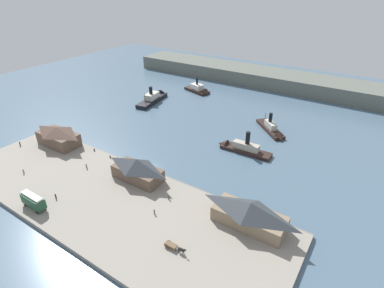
% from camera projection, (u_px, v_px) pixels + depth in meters
% --- Properties ---
extents(ground_plane, '(320.00, 320.00, 0.00)m').
position_uv_depth(ground_plane, '(154.00, 166.00, 105.83)').
color(ground_plane, slate).
extents(quay_promenade, '(110.00, 36.00, 1.20)m').
position_uv_depth(quay_promenade, '(106.00, 199.00, 89.42)').
color(quay_promenade, gray).
rests_on(quay_promenade, ground).
extents(seawall_edge, '(110.00, 0.80, 1.00)m').
position_uv_depth(seawall_edge, '(147.00, 170.00, 102.95)').
color(seawall_edge, slate).
rests_on(seawall_edge, ground).
extents(ferry_shed_customs_shed, '(16.70, 8.75, 7.32)m').
position_uv_depth(ferry_shed_customs_shed, '(58.00, 136.00, 115.58)').
color(ferry_shed_customs_shed, brown).
rests_on(ferry_shed_customs_shed, quay_promenade).
extents(ferry_shed_east_terminal, '(16.51, 7.75, 7.38)m').
position_uv_depth(ferry_shed_east_terminal, '(137.00, 169.00, 95.55)').
color(ferry_shed_east_terminal, brown).
rests_on(ferry_shed_east_terminal, quay_promenade).
extents(ferry_shed_central_terminal, '(19.13, 8.06, 7.12)m').
position_uv_depth(ferry_shed_central_terminal, '(250.00, 214.00, 77.71)').
color(ferry_shed_central_terminal, '#847056').
rests_on(ferry_shed_central_terminal, quay_promenade).
extents(street_tram, '(8.07, 2.78, 4.36)m').
position_uv_depth(street_tram, '(33.00, 200.00, 84.00)').
color(street_tram, '#1E4C2D').
rests_on(street_tram, quay_promenade).
extents(horse_cart, '(5.94, 1.48, 1.87)m').
position_uv_depth(horse_cart, '(175.00, 247.00, 71.66)').
color(horse_cart, brown).
rests_on(horse_cart, quay_promenade).
extents(pedestrian_standing_center, '(0.43, 0.43, 1.74)m').
position_uv_depth(pedestrian_standing_center, '(86.00, 166.00, 102.44)').
color(pedestrian_standing_center, '#6B5B4C').
rests_on(pedestrian_standing_center, quay_promenade).
extents(pedestrian_near_east_shed, '(0.44, 0.44, 1.78)m').
position_uv_depth(pedestrian_near_east_shed, '(20.00, 144.00, 116.04)').
color(pedestrian_near_east_shed, '#33384C').
rests_on(pedestrian_near_east_shed, quay_promenade).
extents(pedestrian_at_waters_edge, '(0.40, 0.40, 1.62)m').
position_uv_depth(pedestrian_at_waters_edge, '(154.00, 212.00, 82.60)').
color(pedestrian_at_waters_edge, '#6B5B4C').
rests_on(pedestrian_at_waters_edge, quay_promenade).
extents(pedestrian_walking_east, '(0.42, 0.42, 1.69)m').
position_uv_depth(pedestrian_walking_east, '(56.00, 196.00, 88.46)').
color(pedestrian_walking_east, '#4C3D33').
rests_on(pedestrian_walking_east, quay_promenade).
extents(pedestrian_by_tram, '(0.40, 0.40, 1.61)m').
position_uv_depth(pedestrian_by_tram, '(169.00, 197.00, 88.16)').
color(pedestrian_by_tram, '#3D4C42').
rests_on(pedestrian_by_tram, quay_promenade).
extents(pedestrian_near_cart, '(0.40, 0.40, 1.60)m').
position_uv_depth(pedestrian_near_cart, '(23.00, 171.00, 99.76)').
color(pedestrian_near_cart, '#6B5B4C').
rests_on(pedestrian_near_cart, quay_promenade).
extents(mooring_post_center_west, '(0.44, 0.44, 0.90)m').
position_uv_depth(mooring_post_center_west, '(117.00, 159.00, 107.19)').
color(mooring_post_center_west, black).
rests_on(mooring_post_center_west, quay_promenade).
extents(mooring_post_center_east, '(0.44, 0.44, 0.90)m').
position_uv_depth(mooring_post_center_east, '(94.00, 150.00, 112.86)').
color(mooring_post_center_east, black).
rests_on(mooring_post_center_east, quay_promenade).
extents(mooring_post_east, '(0.44, 0.44, 0.90)m').
position_uv_depth(mooring_post_east, '(110.00, 157.00, 108.47)').
color(mooring_post_east, black).
rests_on(mooring_post_east, quay_promenade).
extents(ferry_mid_harbor, '(9.51, 25.39, 10.24)m').
position_uv_depth(ferry_mid_harbor, '(155.00, 98.00, 161.52)').
color(ferry_mid_harbor, black).
rests_on(ferry_mid_harbor, ground).
extents(ferry_departing_north, '(21.18, 5.48, 10.06)m').
position_uv_depth(ferry_departing_north, '(240.00, 147.00, 114.89)').
color(ferry_departing_north, black).
rests_on(ferry_departing_north, ground).
extents(ferry_approaching_east, '(18.07, 10.57, 9.90)m').
position_uv_depth(ferry_approaching_east, '(199.00, 90.00, 172.82)').
color(ferry_approaching_east, black).
rests_on(ferry_approaching_east, ground).
extents(ferry_near_quay, '(17.91, 17.57, 8.99)m').
position_uv_depth(ferry_near_quay, '(273.00, 130.00, 128.14)').
color(ferry_near_quay, black).
rests_on(ferry_near_quay, ground).
extents(far_headland, '(180.00, 24.00, 8.00)m').
position_uv_depth(far_headland, '(269.00, 78.00, 184.50)').
color(far_headland, '#60665B').
rests_on(far_headland, ground).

